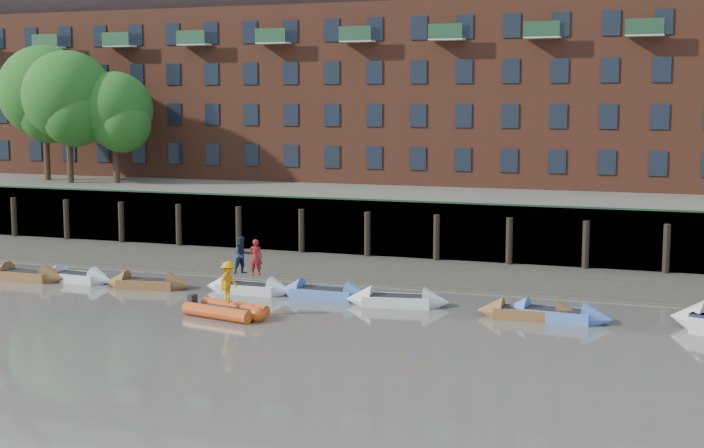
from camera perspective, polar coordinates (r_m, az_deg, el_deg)
The scene contains 19 objects.
ground at distance 34.65m, azimuth -7.70°, elevation -7.59°, with size 220.00×220.00×0.00m, color #615C54.
foreshore at distance 50.92m, azimuth 1.66°, elevation -2.74°, with size 110.00×8.00×0.50m, color #3D382F.
mud_band at distance 47.76m, azimuth 0.39°, elevation -3.41°, with size 110.00×1.60×0.10m, color #4C4336.
river_wall at distance 54.81m, azimuth 3.09°, elevation -0.35°, with size 110.00×1.23×3.30m.
bank_terrace at distance 67.88m, azimuth 6.39°, elevation 1.10°, with size 110.00×28.00×3.20m, color #5E594D.
apartment_terrace at distance 68.58m, azimuth 6.72°, elevation 10.55°, with size 80.60×15.56×20.98m.
tree_cluster at distance 70.33m, azimuth -16.21°, elevation 7.11°, with size 11.76×7.74×9.40m.
rowboat_0 at distance 50.88m, azimuth -18.41°, elevation -2.86°, with size 4.57×1.43×1.32m.
rowboat_1 at distance 49.75m, azimuth -15.73°, elevation -3.00°, with size 4.31×1.61×1.22m.
rowboat_2 at distance 47.24m, azimuth -11.79°, elevation -3.41°, with size 4.40×1.83×1.24m.
rowboat_3 at distance 45.31m, azimuth -6.02°, elevation -3.74°, with size 4.35×1.27×1.26m.
rowboat_4 at distance 43.94m, azimuth -1.63°, elevation -4.05°, with size 4.48×1.38×1.29m.
rowboat_5 at distance 42.38m, azimuth 2.65°, elevation -4.47°, with size 4.65×2.00×1.31m.
rowboat_6 at distance 40.56m, azimuth 10.30°, elevation -5.13°, with size 4.37×1.38×1.26m.
rowboat_7 at distance 40.43m, azimuth 11.75°, elevation -5.19°, with size 4.68×1.81×1.32m.
rib_tender at distance 40.52m, azimuth -7.19°, elevation -5.01°, with size 3.71×2.40×0.62m.
person_rower_a at distance 44.97m, azimuth -5.63°, elevation -1.94°, with size 0.61×0.40×1.67m, color maroon.
person_rower_b at distance 45.34m, azimuth -6.41°, elevation -1.81°, with size 0.85×0.67×1.76m, color #19233F.
person_rib_crew at distance 40.42m, azimuth -7.20°, elevation -3.36°, with size 1.10×0.63×1.70m, color orange.
Camera 1 is at (15.54, -29.68, 8.85)m, focal length 50.00 mm.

